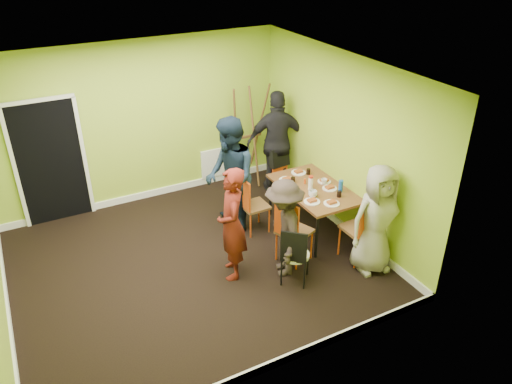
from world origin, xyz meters
TOP-DOWN VIEW (x-y plane):
  - ground at (0.00, 0.00)m, footprint 5.00×5.00m
  - room_walls at (-0.02, 0.04)m, footprint 5.04×4.54m
  - dining_table at (2.05, -0.01)m, footprint 0.90×1.50m
  - chair_left_far at (1.13, 0.38)m, footprint 0.41×0.40m
  - chair_left_near at (1.27, -0.62)m, footprint 0.56×0.56m
  - chair_back_end at (2.18, 1.25)m, footprint 0.41×0.47m
  - chair_front_end at (2.20, -1.08)m, footprint 0.46×0.46m
  - chair_bentwood at (1.06, -1.06)m, footprint 0.49×0.49m
  - easel at (1.96, 2.02)m, footprint 0.75×0.70m
  - plate_near_left at (1.80, 0.39)m, footprint 0.26×0.26m
  - plate_near_right at (1.77, -0.38)m, footprint 0.24×0.24m
  - plate_far_back at (2.10, 0.53)m, footprint 0.24×0.24m
  - plate_far_front at (1.99, -0.56)m, footprint 0.24×0.24m
  - plate_wall_back at (2.30, 0.07)m, footprint 0.21×0.21m
  - plate_wall_front at (2.24, -0.16)m, footprint 0.23×0.23m
  - thermos at (1.96, -0.04)m, footprint 0.08×0.08m
  - blue_bottle at (2.33, -0.31)m, footprint 0.07×0.07m
  - orange_bottle at (1.99, 0.17)m, footprint 0.03×0.03m
  - glass_mid at (1.84, 0.28)m, footprint 0.07×0.07m
  - glass_back at (2.22, 0.42)m, footprint 0.06×0.06m
  - glass_front at (2.22, -0.43)m, footprint 0.07×0.07m
  - cup_a at (1.86, -0.25)m, footprint 0.13×0.13m
  - cup_b at (2.25, 0.01)m, footprint 0.10×0.10m
  - person_standing at (0.41, -0.48)m, footprint 0.57×0.69m
  - person_left_far at (0.88, 0.57)m, footprint 0.90×1.05m
  - person_left_near at (1.06, -0.77)m, footprint 0.82×1.06m
  - person_back_end at (2.20, 1.39)m, footprint 1.20×0.83m
  - person_front_end at (2.23, -1.28)m, footprint 0.85×0.61m

SIDE VIEW (x-z plane):
  - ground at x=0.00m, z-range 0.00..0.00m
  - chair_bentwood at x=1.06m, z-range 0.05..0.94m
  - chair_left_far at x=1.13m, z-range 0.06..1.02m
  - chair_left_near at x=1.27m, z-range 0.06..1.11m
  - chair_front_end at x=2.20m, z-range 0.07..1.15m
  - chair_back_end at x=2.18m, z-range 0.18..1.08m
  - dining_table at x=2.05m, z-range 0.32..1.07m
  - person_left_near at x=1.06m, z-range 0.00..1.44m
  - plate_near_left at x=1.80m, z-range 0.75..0.76m
  - plate_near_right at x=1.77m, z-range 0.75..0.76m
  - plate_far_back at x=2.10m, z-range 0.75..0.76m
  - plate_far_front at x=1.99m, z-range 0.75..0.76m
  - plate_wall_back at x=2.30m, z-range 0.75..0.76m
  - plate_wall_front at x=2.24m, z-range 0.75..0.76m
  - orange_bottle at x=1.99m, z-range 0.75..0.83m
  - cup_b at x=2.25m, z-range 0.75..0.84m
  - glass_front at x=2.22m, z-range 0.75..0.84m
  - glass_mid at x=1.84m, z-range 0.75..0.85m
  - glass_back at x=2.22m, z-range 0.75..0.85m
  - cup_a at x=1.86m, z-range 0.75..0.85m
  - person_front_end at x=2.23m, z-range 0.00..1.62m
  - person_standing at x=0.41m, z-range 0.00..1.64m
  - blue_bottle at x=2.33m, z-range 0.75..0.94m
  - thermos at x=1.96m, z-range 0.75..0.95m
  - easel at x=1.96m, z-range -0.01..1.86m
  - person_back_end at x=2.20m, z-range 0.00..1.89m
  - person_left_far at x=0.88m, z-range 0.00..1.89m
  - room_walls at x=-0.02m, z-range -0.42..2.40m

